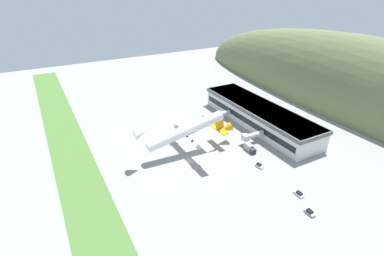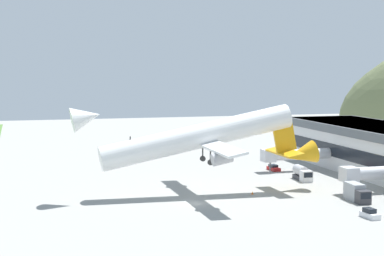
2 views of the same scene
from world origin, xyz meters
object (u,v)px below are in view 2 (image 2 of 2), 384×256
box_truck (302,174)px  cargo_airplane (202,138)px  traffic_cone_0 (252,193)px  jetway_1 (367,174)px  jetway_0 (293,155)px  fuel_truck (357,193)px  service_car_3 (273,168)px  service_car_2 (370,214)px

box_truck → cargo_airplane: bearing=-69.6°
box_truck → traffic_cone_0: bearing=-53.6°
box_truck → jetway_1: bearing=18.5°
cargo_airplane → traffic_cone_0: (2.36, 9.62, -10.89)m
jetway_0 → traffic_cone_0: 30.90m
fuel_truck → box_truck: size_ratio=1.04×
cargo_airplane → service_car_3: 35.99m
box_truck → service_car_3: bearing=-176.2°
cargo_airplane → fuel_truck: size_ratio=6.91×
box_truck → traffic_cone_0: size_ratio=11.98×
service_car_2 → service_car_3: service_car_2 is taller
box_truck → traffic_cone_0: box_truck is taller
cargo_airplane → fuel_truck: cargo_airplane is taller
fuel_truck → traffic_cone_0: size_ratio=12.40×
cargo_airplane → box_truck: size_ratio=7.16×
jetway_1 → service_car_2: (18.58, -10.34, -3.31)m
service_car_3 → fuel_truck: size_ratio=0.61×
service_car_2 → traffic_cone_0: (-23.84, -11.67, -0.40)m
service_car_3 → fuel_truck: (37.24, 1.15, 0.94)m
fuel_truck → box_truck: (-23.15, -0.21, -0.05)m
jetway_1 → jetway_0: bearing=-174.7°
jetway_1 → traffic_cone_0: size_ratio=21.06×
jetway_0 → cargo_airplane: bearing=-53.4°
jetway_0 → box_truck: 12.52m
service_car_3 → service_car_2: bearing=-4.2°
jetway_0 → fuel_truck: (35.02, -2.85, -2.47)m
jetway_0 → fuel_truck: jetway_0 is taller
jetway_0 → traffic_cone_0: bearing=-39.0°
service_car_3 → box_truck: bearing=3.8°
jetway_0 → box_truck: (11.87, -3.06, -2.53)m
fuel_truck → traffic_cone_0: bearing=-124.2°
service_car_3 → traffic_cone_0: bearing=-30.4°
service_car_3 → box_truck: 14.15m
service_car_2 → box_truck: box_truck is taller
jetway_0 → service_car_2: 48.41m
jetway_0 → traffic_cone_0: size_ratio=29.90×
service_car_3 → traffic_cone_0: service_car_3 is taller
cargo_airplane → service_car_3: bearing=133.6°
traffic_cone_0 → box_truck: bearing=126.4°
cargo_airplane → box_truck: 29.25m
jetway_1 → service_car_3: (-31.33, -6.71, -3.41)m
cargo_airplane → fuel_truck: 30.91m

